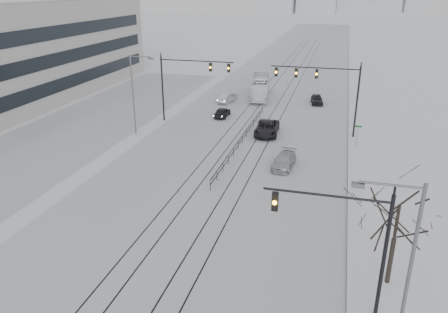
% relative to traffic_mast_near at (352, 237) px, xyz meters
% --- Properties ---
extents(road, '(22.00, 260.00, 0.02)m').
position_rel_traffic_mast_near_xyz_m(road, '(-10.79, 54.00, -4.55)').
color(road, silver).
rests_on(road, ground).
extents(sidewalk_east, '(5.00, 260.00, 0.16)m').
position_rel_traffic_mast_near_xyz_m(sidewalk_east, '(2.71, 54.00, -4.48)').
color(sidewalk_east, silver).
rests_on(sidewalk_east, ground).
extents(curb, '(0.10, 260.00, 0.12)m').
position_rel_traffic_mast_near_xyz_m(curb, '(0.26, 54.00, -4.50)').
color(curb, gray).
rests_on(curb, ground).
extents(parking_strip, '(14.00, 60.00, 0.03)m').
position_rel_traffic_mast_near_xyz_m(parking_strip, '(-30.79, 29.00, -4.55)').
color(parking_strip, silver).
rests_on(parking_strip, ground).
extents(tram_rails, '(5.30, 180.00, 0.01)m').
position_rel_traffic_mast_near_xyz_m(tram_rails, '(-10.79, 34.00, -4.54)').
color(tram_rails, black).
rests_on(tram_rails, ground).
extents(traffic_mast_near, '(6.10, 0.37, 7.00)m').
position_rel_traffic_mast_near_xyz_m(traffic_mast_near, '(0.00, 0.00, 0.00)').
color(traffic_mast_near, black).
rests_on(traffic_mast_near, ground).
extents(traffic_mast_ne, '(9.60, 0.37, 8.00)m').
position_rel_traffic_mast_near_xyz_m(traffic_mast_ne, '(-2.64, 29.00, 1.20)').
color(traffic_mast_ne, black).
rests_on(traffic_mast_ne, ground).
extents(traffic_mast_nw, '(9.10, 0.37, 8.00)m').
position_rel_traffic_mast_near_xyz_m(traffic_mast_nw, '(-19.31, 30.00, 1.01)').
color(traffic_mast_nw, black).
rests_on(traffic_mast_nw, ground).
extents(street_light_east, '(2.73, 0.25, 9.00)m').
position_rel_traffic_mast_near_xyz_m(street_light_east, '(1.91, -3.00, 0.65)').
color(street_light_east, '#595B60').
rests_on(street_light_east, ground).
extents(street_light_west, '(2.73, 0.25, 9.00)m').
position_rel_traffic_mast_near_xyz_m(street_light_west, '(-22.99, 24.00, 0.65)').
color(street_light_west, '#595B60').
rests_on(street_light_west, ground).
extents(bare_tree, '(4.40, 4.40, 6.10)m').
position_rel_traffic_mast_near_xyz_m(bare_tree, '(2.41, 3.00, -0.07)').
color(bare_tree, black).
rests_on(bare_tree, ground).
extents(median_fence, '(0.06, 24.00, 1.00)m').
position_rel_traffic_mast_near_xyz_m(median_fence, '(-10.79, 24.00, -4.04)').
color(median_fence, black).
rests_on(median_fence, ground).
extents(street_sign, '(0.70, 0.06, 2.40)m').
position_rel_traffic_mast_near_xyz_m(street_sign, '(1.01, 26.00, -2.96)').
color(street_sign, '#595B60').
rests_on(street_sign, ground).
extents(sedan_sb_inner, '(1.54, 3.72, 1.26)m').
position_rel_traffic_mast_near_xyz_m(sedan_sb_inner, '(-15.56, 33.27, -3.93)').
color(sedan_sb_inner, black).
rests_on(sedan_sb_inner, ground).
extents(sedan_sb_outer, '(2.29, 4.53, 1.43)m').
position_rel_traffic_mast_near_xyz_m(sedan_sb_outer, '(-16.93, 40.93, -3.85)').
color(sedan_sb_outer, '#B7BCC0').
rests_on(sedan_sb_outer, ground).
extents(sedan_nb_front, '(2.81, 5.56, 1.51)m').
position_rel_traffic_mast_near_xyz_m(sedan_nb_front, '(-8.79, 27.75, -3.81)').
color(sedan_nb_front, black).
rests_on(sedan_nb_front, ground).
extents(sedan_nb_right, '(2.16, 4.46, 1.25)m').
position_rel_traffic_mast_near_xyz_m(sedan_nb_right, '(-5.61, 18.66, -3.94)').
color(sedan_nb_right, '#ADB1B5').
rests_on(sedan_nb_right, ground).
extents(sedan_nb_far, '(2.10, 4.08, 1.33)m').
position_rel_traffic_mast_near_xyz_m(sedan_nb_far, '(-4.24, 43.30, -3.90)').
color(sedan_nb_far, black).
rests_on(sedan_nb_far, ground).
extents(box_truck, '(4.05, 11.13, 3.03)m').
position_rel_traffic_mast_near_xyz_m(box_truck, '(-12.86, 45.11, -3.05)').
color(box_truck, white).
rests_on(box_truck, ground).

